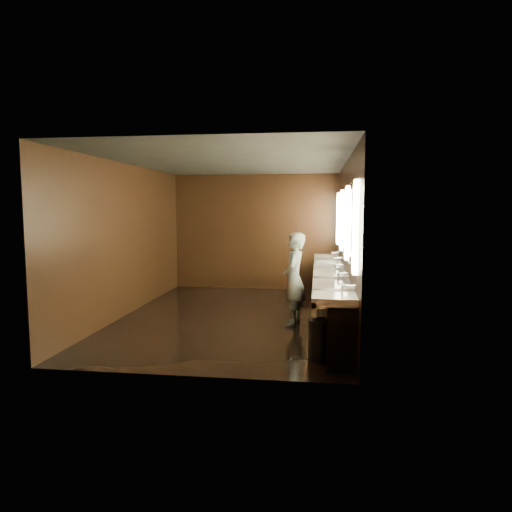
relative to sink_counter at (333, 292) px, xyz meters
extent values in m
plane|color=black|center=(-1.79, 0.00, -0.50)|extent=(6.00, 6.00, 0.00)
cube|color=#2D2D2B|center=(-1.79, 0.00, 2.30)|extent=(4.00, 6.00, 0.02)
cube|color=black|center=(-1.79, 3.00, 0.90)|extent=(4.00, 0.02, 2.80)
cube|color=black|center=(-1.79, -3.00, 0.90)|extent=(4.00, 0.02, 2.80)
cube|color=black|center=(-3.79, 0.00, 0.90)|extent=(0.02, 6.00, 2.80)
cube|color=black|center=(0.21, 0.00, 0.90)|extent=(0.02, 6.00, 2.80)
cube|color=black|center=(0.03, 0.00, -0.09)|extent=(0.36, 5.40, 0.81)
cube|color=white|center=(-0.07, 0.00, 0.35)|extent=(0.55, 5.40, 0.12)
cube|color=white|center=(-0.31, 0.00, 0.27)|extent=(0.06, 5.40, 0.18)
cylinder|color=silver|center=(0.12, -2.20, 0.49)|extent=(0.18, 0.04, 0.04)
cylinder|color=silver|center=(0.12, -1.10, 0.49)|extent=(0.18, 0.04, 0.04)
cylinder|color=silver|center=(0.12, 0.00, 0.49)|extent=(0.18, 0.04, 0.04)
cylinder|color=silver|center=(0.12, 1.10, 0.49)|extent=(0.18, 0.04, 0.04)
cylinder|color=silver|center=(0.12, 2.20, 0.49)|extent=(0.18, 0.04, 0.04)
cube|color=#FBF3BF|center=(0.18, -2.40, 1.25)|extent=(0.06, 0.22, 1.15)
cube|color=white|center=(0.19, -1.60, 1.25)|extent=(0.03, 1.32, 1.15)
cube|color=#FBF3BF|center=(0.18, -0.80, 1.25)|extent=(0.06, 0.23, 1.15)
cube|color=white|center=(0.19, 0.00, 1.25)|extent=(0.03, 1.32, 1.15)
cube|color=#FBF3BF|center=(0.18, 0.80, 1.25)|extent=(0.06, 0.23, 1.15)
cube|color=white|center=(0.19, 1.60, 1.25)|extent=(0.03, 1.32, 1.15)
cube|color=#FBF3BF|center=(0.18, 2.40, 1.25)|extent=(0.06, 0.22, 1.15)
imported|color=#8DAED2|center=(-0.67, -0.41, 0.29)|extent=(0.43, 0.61, 1.57)
cylinder|color=black|center=(-0.22, -2.18, -0.23)|extent=(0.45, 0.45, 0.53)
camera|label=1|loc=(-0.29, -8.07, 1.49)|focal=32.00mm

